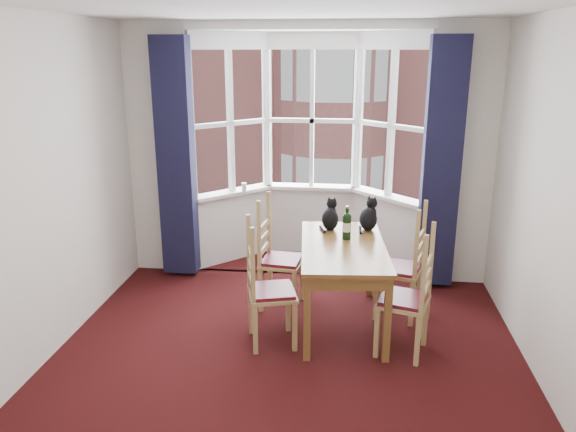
% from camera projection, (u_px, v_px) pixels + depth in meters
% --- Properties ---
extents(floor, '(4.50, 4.50, 0.00)m').
position_uv_depth(floor, '(282.00, 382.00, 4.40)').
color(floor, black).
rests_on(floor, ground).
extents(ceiling, '(4.50, 4.50, 0.00)m').
position_uv_depth(ceiling, '(280.00, 2.00, 3.60)').
color(ceiling, white).
rests_on(ceiling, floor).
extents(wall_left, '(0.00, 4.50, 4.50)m').
position_uv_depth(wall_left, '(17.00, 203.00, 4.22)').
color(wall_left, silver).
rests_on(wall_left, floor).
extents(wall_right, '(0.00, 4.50, 4.50)m').
position_uv_depth(wall_right, '(575.00, 221.00, 3.78)').
color(wall_right, silver).
rests_on(wall_right, floor).
extents(wall_near, '(4.00, 0.00, 4.00)m').
position_uv_depth(wall_near, '(196.00, 400.00, 1.86)').
color(wall_near, silver).
rests_on(wall_near, floor).
extents(wall_back_pier_left, '(0.70, 0.12, 2.80)m').
position_uv_depth(wall_back_pier_left, '(161.00, 151.00, 6.32)').
color(wall_back_pier_left, silver).
rests_on(wall_back_pier_left, floor).
extents(wall_back_pier_right, '(0.70, 0.12, 2.80)m').
position_uv_depth(wall_back_pier_right, '(461.00, 158.00, 5.96)').
color(wall_back_pier_right, silver).
rests_on(wall_back_pier_right, floor).
extents(bay_window, '(2.76, 0.94, 2.80)m').
position_uv_depth(bay_window, '(310.00, 147.00, 6.62)').
color(bay_window, white).
rests_on(bay_window, floor).
extents(curtain_left, '(0.38, 0.22, 2.60)m').
position_uv_depth(curtain_left, '(176.00, 159.00, 6.14)').
color(curtain_left, '#171734').
rests_on(curtain_left, floor).
extents(curtain_right, '(0.38, 0.22, 2.60)m').
position_uv_depth(curtain_right, '(441.00, 165.00, 5.83)').
color(curtain_right, '#171734').
rests_on(curtain_right, floor).
extents(dining_table, '(0.87, 1.47, 0.79)m').
position_uv_depth(dining_table, '(343.00, 255.00, 5.15)').
color(dining_table, brown).
rests_on(dining_table, floor).
extents(chair_left_near, '(0.50, 0.51, 0.92)m').
position_uv_depth(chair_left_near, '(262.00, 294.00, 4.87)').
color(chair_left_near, tan).
rests_on(chair_left_near, floor).
extents(chair_left_far, '(0.45, 0.46, 0.92)m').
position_uv_depth(chair_left_far, '(273.00, 261.00, 5.61)').
color(chair_left_far, tan).
rests_on(chair_left_far, floor).
extents(chair_right_near, '(0.50, 0.51, 0.92)m').
position_uv_depth(chair_right_near, '(414.00, 303.00, 4.69)').
color(chair_right_near, tan).
rests_on(chair_right_near, floor).
extents(chair_right_far, '(0.50, 0.52, 0.92)m').
position_uv_depth(chair_right_far, '(409.00, 271.00, 5.36)').
color(chair_right_far, tan).
rests_on(chair_right_far, floor).
extents(cat_left, '(0.19, 0.25, 0.32)m').
position_uv_depth(cat_left, '(330.00, 217.00, 5.54)').
color(cat_left, black).
rests_on(cat_left, dining_table).
extents(cat_right, '(0.25, 0.28, 0.34)m').
position_uv_depth(cat_right, '(369.00, 217.00, 5.52)').
color(cat_right, black).
rests_on(cat_right, dining_table).
extents(wine_bottle, '(0.08, 0.08, 0.32)m').
position_uv_depth(wine_bottle, '(347.00, 225.00, 5.24)').
color(wine_bottle, black).
rests_on(wine_bottle, dining_table).
extents(candle_tall, '(0.06, 0.06, 0.11)m').
position_uv_depth(candle_tall, '(244.00, 187.00, 6.69)').
color(candle_tall, white).
rests_on(candle_tall, bay_window).
extents(street, '(80.00, 80.00, 0.00)m').
position_uv_depth(street, '(343.00, 183.00, 36.82)').
color(street, '#333335').
rests_on(street, ground).
extents(tenement_building, '(18.40, 7.80, 15.20)m').
position_uv_depth(tenement_building, '(338.00, 79.00, 17.27)').
color(tenement_building, '#A45B54').
rests_on(tenement_building, street).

